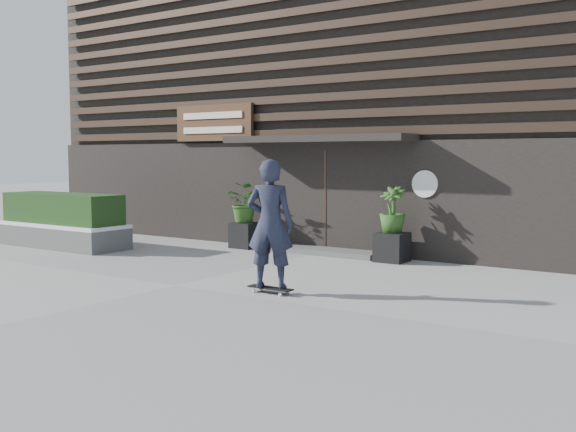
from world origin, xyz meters
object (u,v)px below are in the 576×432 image
Objects in this scene: skateboarder at (270,224)px; planter_pot_right at (392,247)px; planter_pot_left at (246,235)px; raised_bed at (63,236)px.

planter_pot_right is at bearing 87.09° from skateboarder.
raised_bed is at bearing -148.28° from planter_pot_left.
planter_pot_left is 4.41m from raised_bed.
planter_pot_left is 1.00× the size of planter_pot_right.
skateboarder reaches higher than raised_bed.
raised_bed is 7.59m from skateboarder.
planter_pot_left reaches higher than raised_bed.
skateboarder is at bearing -48.17° from planter_pot_left.
skateboarder is (3.60, -4.02, 0.81)m from planter_pot_left.
raised_bed is 1.65× the size of skateboarder.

